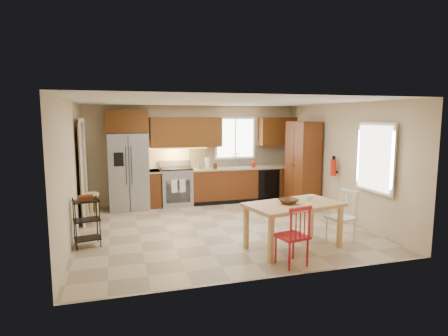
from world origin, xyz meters
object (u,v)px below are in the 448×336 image
table_bowl (288,204)px  pantry (302,164)px  range_stove (176,187)px  table_jar (309,199)px  utility_cart (87,222)px  soap_bottle (253,164)px  bar_stool (91,209)px  refrigerator (129,172)px  fire_extinguisher (333,168)px  chair_white (341,217)px  chair_red (292,235)px  dining_table (293,226)px

table_bowl → pantry: bearing=58.0°
range_stove → table_jar: range_stove is taller
utility_cart → soap_bottle: bearing=20.8°
table_bowl → bar_stool: size_ratio=0.47×
refrigerator → pantry: 4.23m
pantry → fire_extinguisher: 1.07m
table_jar → utility_cart: (-3.69, 0.97, -0.38)m
refrigerator → fire_extinguisher: 4.76m
bar_stool → table_jar: bearing=-18.7°
refrigerator → bar_stool: refrigerator is taller
chair_white → table_bowl: bearing=81.0°
table_jar → utility_cart: table_jar is taller
utility_cart → table_bowl: bearing=-29.8°
range_stove → bar_stool: range_stove is taller
range_stove → chair_red: chair_red is taller
range_stove → table_jar: bearing=-64.1°
dining_table → table_jar: size_ratio=11.65×
table_jar → utility_cart: bearing=165.2°
pantry → table_bowl: 3.19m
table_bowl → chair_white: bearing=2.7°
pantry → chair_white: (-0.64, -2.65, -0.59)m
fire_extinguisher → table_jar: 2.14m
chair_white → table_bowl: (-1.05, -0.05, 0.31)m
soap_bottle → table_bowl: bearing=-101.5°
refrigerator → soap_bottle: bearing=-0.5°
soap_bottle → bar_stool: size_ratio=0.28×
chair_white → table_jar: size_ratio=6.85×
soap_bottle → table_jar: soap_bottle is taller
table_bowl → utility_cart: bearing=161.7°
range_stove → utility_cart: bearing=-126.8°
pantry → table_jar: pantry is taller
range_stove → chair_red: size_ratio=1.00×
refrigerator → bar_stool: 1.61m
range_stove → soap_bottle: 2.10m
chair_white → pantry: bearing=-25.2°
pantry → utility_cart: size_ratio=2.49×
refrigerator → table_jar: bearing=-50.7°
table_bowl → soap_bottle: bearing=78.5°
fire_extinguisher → chair_white: bearing=-117.6°
refrigerator → soap_bottle: (3.18, -0.02, 0.09)m
bar_stool → utility_cart: bearing=-77.3°
pantry → table_bowl: pantry is taller
dining_table → fire_extinguisher: bearing=30.9°
refrigerator → dining_table: size_ratio=1.16×
pantry → chair_white: bearing=-103.5°
pantry → dining_table: size_ratio=1.34×
table_jar → refrigerator: bearing=129.3°
bar_stool → soap_bottle: bearing=30.1°
range_stove → table_bowl: 3.91m
fire_extinguisher → dining_table: size_ratio=0.23×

